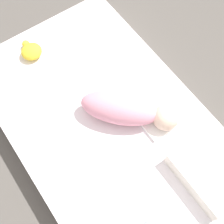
{
  "coord_description": "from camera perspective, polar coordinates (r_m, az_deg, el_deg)",
  "views": [
    {
      "loc": [
        -0.58,
        0.36,
        1.66
      ],
      "look_at": [
        -0.02,
        -0.04,
        0.2
      ],
      "focal_mm": 50.0,
      "sensor_mm": 36.0,
      "label": 1
    }
  ],
  "objects": [
    {
      "name": "pillow",
      "position": [
        1.59,
        17.69,
        -10.24
      ],
      "size": [
        0.35,
        0.28,
        0.09
      ],
      "color": "white",
      "rests_on": "bed_mattress"
    },
    {
      "name": "burp_cloth",
      "position": [
        1.67,
        8.12,
        -0.72
      ],
      "size": [
        0.22,
        0.2,
        0.02
      ],
      "color": "white",
      "rests_on": "bed_mattress"
    },
    {
      "name": "turtle_plush",
      "position": [
        1.9,
        -14.59,
        10.77
      ],
      "size": [
        0.15,
        0.12,
        0.07
      ],
      "color": "yellow",
      "rests_on": "bed_mattress"
    },
    {
      "name": "swaddled_baby",
      "position": [
        1.6,
        2.93,
        0.37
      ],
      "size": [
        0.45,
        0.43,
        0.15
      ],
      "rotation": [
        0.0,
        0.0,
        3.89
      ],
      "color": "pink",
      "rests_on": "bed_mattress"
    },
    {
      "name": "ground_plane",
      "position": [
        1.8,
        -1.22,
        -2.92
      ],
      "size": [
        12.0,
        12.0,
        0.0
      ],
      "primitive_type": "plane",
      "color": "#514C47"
    },
    {
      "name": "bed_mattress",
      "position": [
        1.73,
        -1.27,
        -2.0
      ],
      "size": [
        1.52,
        0.96,
        0.15
      ],
      "color": "white",
      "rests_on": "ground_plane"
    }
  ]
}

